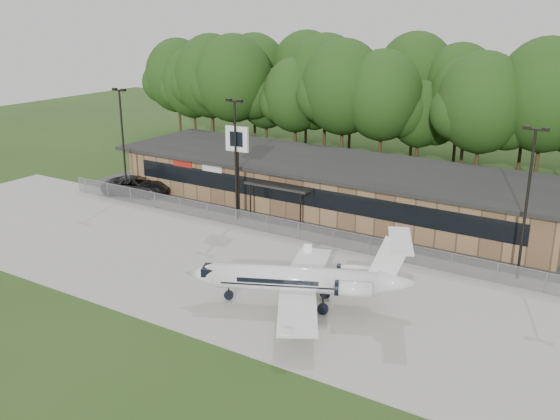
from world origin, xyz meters
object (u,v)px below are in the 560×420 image
Objects in this scene: terminal at (330,184)px; pole_sign at (237,149)px; business_jet at (304,281)px; suv at (136,186)px.

pole_sign reaches higher than terminal.
business_jet is at bearing -66.63° from terminal.
pole_sign is (-12.98, 11.26, 4.42)m from business_jet.
pole_sign is at bearing -110.01° from suv.
terminal reaches higher than suv.
suv is at bearing 173.26° from pole_sign.
pole_sign is at bearing -125.16° from terminal.
business_jet is at bearing -45.46° from pole_sign.
terminal is at bearing -86.97° from suv.
business_jet is 2.10× the size of suv.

